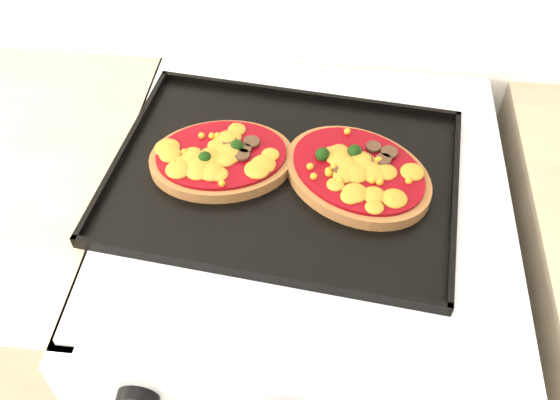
% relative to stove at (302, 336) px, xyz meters
% --- Properties ---
extents(stove, '(0.60, 0.60, 0.91)m').
position_rel_stove_xyz_m(stove, '(0.00, 0.00, 0.00)').
color(stove, silver).
rests_on(stove, floor).
extents(baking_tray, '(0.54, 0.43, 0.02)m').
position_rel_stove_xyz_m(baking_tray, '(-0.04, 0.01, 0.47)').
color(baking_tray, black).
rests_on(baking_tray, stove).
extents(pizza_left, '(0.24, 0.20, 0.03)m').
position_rel_stove_xyz_m(pizza_left, '(-0.13, 0.02, 0.48)').
color(pizza_left, '#976034').
rests_on(pizza_left, baking_tray).
extents(pizza_right, '(0.28, 0.27, 0.03)m').
position_rel_stove_xyz_m(pizza_right, '(0.07, 0.01, 0.48)').
color(pizza_right, '#976034').
rests_on(pizza_right, baking_tray).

